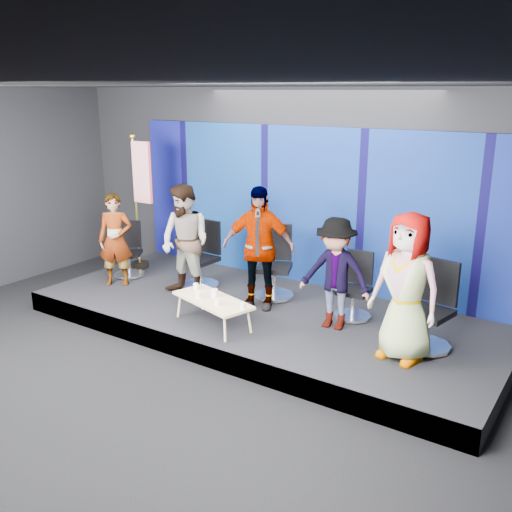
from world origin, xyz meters
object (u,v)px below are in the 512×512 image
Objects in this scene: mug_d at (217,302)px; panelist_a at (116,240)px; chair_a at (129,258)px; chair_c at (275,274)px; chair_d at (354,296)px; mug_a at (196,286)px; chair_b at (203,265)px; mug_e at (243,306)px; mug_c at (214,293)px; mug_b at (198,295)px; flag_stand at (140,199)px; panelist_e at (406,287)px; panelist_b at (185,242)px; coffee_table at (213,301)px; chair_e at (430,320)px; panelist_d at (335,274)px; panelist_c at (258,248)px.

panelist_a is at bearing 166.54° from mug_d.
chair_a is 2.74m from chair_c.
chair_d is 2.28m from mug_a.
chair_b reaches higher than mug_e.
chair_c is 1.41m from chair_d.
chair_b is at bearing 135.11° from mug_c.
flag_stand reaches higher than mug_b.
chair_d is 8.74× the size of mug_c.
panelist_a is 1.61× the size of chair_d.
panelist_a is 1.36× the size of chair_c.
flag_stand is (-5.19, 0.87, 0.38)m from panelist_e.
flag_stand reaches higher than panelist_b.
flag_stand is (-2.46, 1.42, 0.86)m from mug_b.
mug_a is at bearing -136.41° from chair_c.
chair_b reaches higher than coffee_table.
coffee_table is (-2.72, -0.95, -0.02)m from chair_e.
chair_e is at bearing 80.75° from panelist_e.
mug_a is at bearing -42.58° from panelist_a.
chair_c reaches higher than mug_d.
chair_a is at bearing 167.97° from chair_c.
mug_e is 0.03× the size of flag_stand.
chair_e is 5.46m from flag_stand.
panelist_e is (3.61, -0.22, 0.02)m from panelist_b.
mug_b is at bearing -148.94° from chair_e.
chair_a reaches higher than mug_d.
chair_d is 0.62× the size of panelist_d.
chair_c is 1.19× the size of chair_d.
chair_a reaches higher than mug_e.
mug_b is (-1.61, -0.94, -0.34)m from panelist_d.
mug_a is at bearing -37.05° from panelist_b.
chair_a is 0.85× the size of chair_e.
panelist_e is at bearing -0.74° from panelist_b.
mug_a is (-0.45, 0.18, 0.07)m from coffee_table.
panelist_d is at bearing 46.71° from mug_e.
chair_c is 2.66m from chair_e.
chair_d is at bearing 41.87° from coffee_table.
panelist_d is 1.38× the size of chair_e.
mug_a is 0.80× the size of mug_c.
mug_c is at bearing 48.20° from mug_b.
chair_b is 0.71× the size of panelist_d.
panelist_d reaches higher than chair_c.
panelist_c is 1.38× the size of coffee_table.
mug_b is at bearing -131.80° from mug_c.
panelist_d is 0.63× the size of flag_stand.
chair_e reaches higher than chair_d.
mug_d is (0.06, -1.08, -0.49)m from panelist_c.
mug_b is (-2.91, -1.03, 0.06)m from chair_e.
chair_d is at bearing 173.12° from chair_e.
panelist_d is at bearing -28.22° from panelist_a.
panelist_d is at bearing -26.29° from panelist_c.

